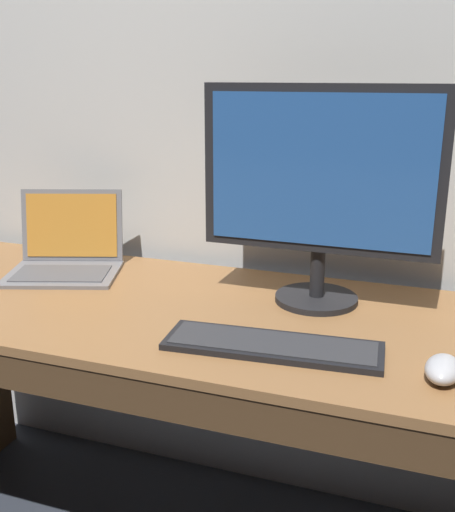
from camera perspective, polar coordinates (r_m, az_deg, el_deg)
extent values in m
cube|color=silver|center=(1.77, 0.65, 21.96)|extent=(4.35, 0.04, 2.89)
cube|color=olive|center=(1.49, -4.47, -5.09)|extent=(1.74, 0.66, 0.02)
cube|color=#4E351E|center=(1.26, -10.37, -12.33)|extent=(1.67, 0.02, 0.08)
cube|color=slate|center=(1.76, -15.25, -1.67)|extent=(0.36, 0.31, 0.01)
cube|color=#505054|center=(1.74, -15.37, -1.58)|extent=(0.29, 0.22, 0.00)
cube|color=slate|center=(1.85, -14.42, 2.83)|extent=(0.30, 0.14, 0.21)
cube|color=#C67F2D|center=(1.84, -14.46, 2.82)|extent=(0.26, 0.12, 0.18)
cylinder|color=black|center=(1.53, 8.35, -3.97)|extent=(0.20, 0.20, 0.01)
cylinder|color=black|center=(1.50, 8.46, -1.55)|extent=(0.04, 0.04, 0.12)
cube|color=black|center=(1.43, 8.78, 8.00)|extent=(0.56, 0.03, 0.39)
cube|color=#28569E|center=(1.41, 8.64, 7.90)|extent=(0.52, 0.00, 0.35)
cube|color=black|center=(1.26, 4.26, -8.44)|extent=(0.46, 0.17, 0.01)
cube|color=#2D2D30|center=(1.26, 4.27, -8.12)|extent=(0.43, 0.14, 0.00)
ellipsoid|color=#B7B7BC|center=(1.21, 19.64, -10.01)|extent=(0.07, 0.11, 0.04)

